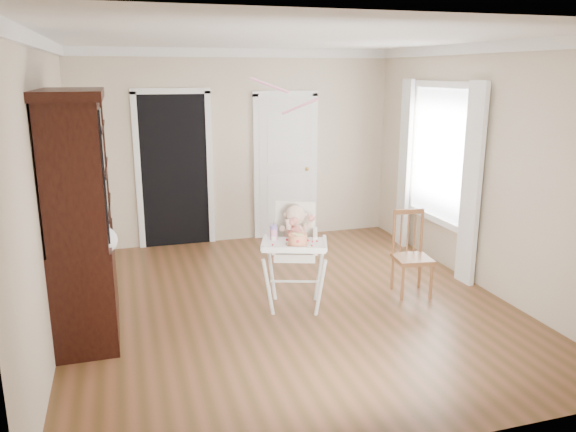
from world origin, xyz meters
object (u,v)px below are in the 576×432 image
object	(u,v)px
china_cabinet	(81,216)
dining_chair	(411,256)
sippy_cup	(274,232)
cake	(298,240)
high_chair	(295,244)

from	to	relation	value
china_cabinet	dining_chair	world-z (taller)	china_cabinet
sippy_cup	china_cabinet	xyz separation A→B (m)	(-1.78, 0.10, 0.27)
cake	sippy_cup	distance (m)	0.29
high_chair	china_cabinet	world-z (taller)	china_cabinet
china_cabinet	cake	bearing A→B (deg)	-9.47
sippy_cup	high_chair	bearing A→B (deg)	15.22
cake	sippy_cup	world-z (taller)	sippy_cup
dining_chair	sippy_cup	bearing A→B (deg)	-169.90
cake	dining_chair	bearing A→B (deg)	12.16
high_chair	dining_chair	bearing A→B (deg)	19.15
high_chair	dining_chair	world-z (taller)	high_chair
china_cabinet	dining_chair	size ratio (longest dim) A/B	2.43
high_chair	china_cabinet	xyz separation A→B (m)	(-2.02, 0.03, 0.44)
high_chair	dining_chair	xyz separation A→B (m)	(1.34, 0.01, -0.26)
cake	dining_chair	distance (m)	1.50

